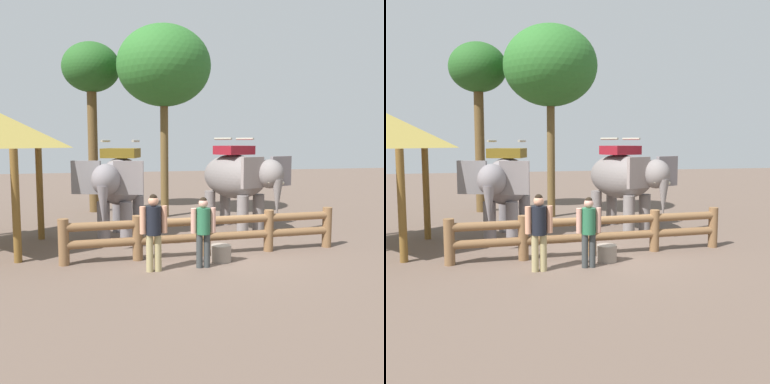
% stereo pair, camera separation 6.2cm
% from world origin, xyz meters
% --- Properties ---
extents(ground_plane, '(60.00, 60.00, 0.00)m').
position_xyz_m(ground_plane, '(0.00, 0.00, 0.00)').
color(ground_plane, brown).
extents(log_fence, '(6.87, 0.41, 1.05)m').
position_xyz_m(log_fence, '(-0.00, -0.17, 0.60)').
color(log_fence, brown).
rests_on(log_fence, ground).
extents(elephant_near_left, '(2.33, 3.34, 2.80)m').
position_xyz_m(elephant_near_left, '(-1.85, 2.20, 1.57)').
color(elephant_near_left, slate).
rests_on(elephant_near_left, ground).
extents(elephant_center, '(2.47, 3.41, 2.87)m').
position_xyz_m(elephant_center, '(1.82, 2.59, 1.61)').
color(elephant_center, slate).
rests_on(elephant_center, ground).
extents(tourist_woman_in_black, '(0.55, 0.31, 1.56)m').
position_xyz_m(tourist_woman_in_black, '(-0.34, -1.18, 0.90)').
color(tourist_woman_in_black, '#35393A').
rests_on(tourist_woman_in_black, ground).
extents(tourist_man_in_blue, '(0.59, 0.32, 1.66)m').
position_xyz_m(tourist_man_in_blue, '(-1.44, -1.22, 0.96)').
color(tourist_man_in_blue, tan).
rests_on(tourist_man_in_blue, ground).
extents(tree_far_left, '(3.35, 3.35, 6.84)m').
position_xyz_m(tree_far_left, '(0.07, 5.64, 5.38)').
color(tree_far_left, brown).
rests_on(tree_far_left, ground).
extents(tree_back_center, '(2.20, 2.20, 6.49)m').
position_xyz_m(tree_back_center, '(-2.40, 7.47, 5.34)').
color(tree_back_center, brown).
rests_on(tree_back_center, ground).
extents(feed_bucket, '(0.47, 0.47, 0.39)m').
position_xyz_m(feed_bucket, '(0.19, -0.80, 0.19)').
color(feed_bucket, gray).
rests_on(feed_bucket, ground).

